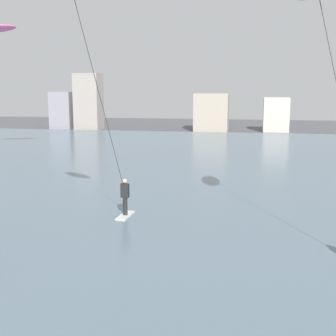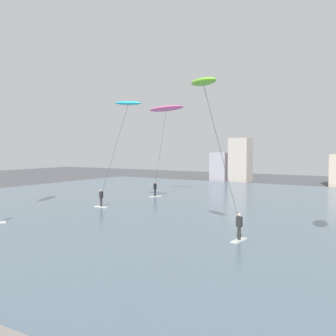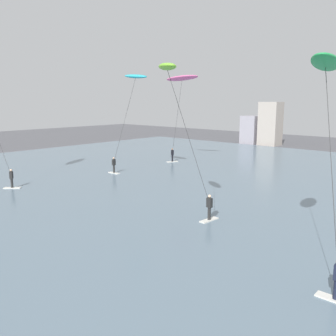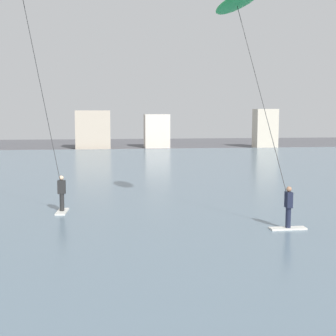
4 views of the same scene
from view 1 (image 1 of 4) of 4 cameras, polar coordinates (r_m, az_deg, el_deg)
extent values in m
cube|color=slate|center=(30.01, 5.44, -0.63)|extent=(84.00, 52.00, 0.10)
cube|color=gray|center=(62.34, -12.86, 7.00)|extent=(2.79, 3.24, 4.83)
cube|color=#A89E93|center=(61.01, -9.86, 8.15)|extent=(3.22, 2.87, 7.20)
cube|color=#B7A893|center=(58.01, 5.43, 6.91)|extent=(4.18, 3.68, 4.68)
cube|color=beige|center=(58.67, 13.28, 6.48)|extent=(3.10, 2.90, 4.20)
cube|color=silver|center=(20.07, -5.33, -5.89)|extent=(0.53, 1.43, 0.06)
cylinder|color=black|center=(19.96, -5.35, -4.74)|extent=(0.20, 0.20, 0.78)
cube|color=black|center=(19.79, -5.38, -2.81)|extent=(0.35, 0.24, 0.60)
sphere|color=beige|center=(19.70, -5.40, -1.64)|extent=(0.20, 0.20, 0.20)
cylinder|color=#333333|center=(18.15, -8.35, 8.33)|extent=(1.08, 2.73, 7.87)
camera|label=2|loc=(4.87, 141.77, -8.65)|focal=42.03mm
camera|label=3|loc=(7.57, 94.95, 12.29)|focal=38.75mm
camera|label=4|loc=(4.76, -123.60, -19.50)|focal=52.38mm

